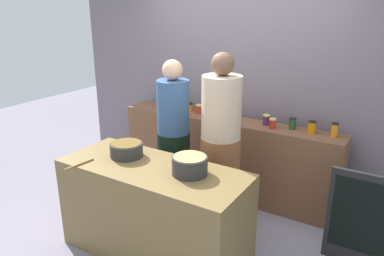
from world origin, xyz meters
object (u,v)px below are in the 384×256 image
object	(u,v)px
wooden_spoon	(79,164)
chalkboard_sign	(362,221)
preserve_jar_1	(177,106)
cooking_pot_left	(126,150)
preserve_jar_0	(165,105)
preserve_jar_8	(335,130)
cooking_pot_center	(190,165)
preserve_jar_2	(189,107)
preserve_jar_7	(312,127)
cook_with_tongs	(174,146)
preserve_jar_6	(292,124)
preserve_jar_3	(199,109)
preserve_jar_5	(273,124)
cook_in_cap	(220,154)
preserve_jar_4	(266,120)

from	to	relation	value
wooden_spoon	chalkboard_sign	size ratio (longest dim) A/B	0.33
preserve_jar_1	cooking_pot_left	size ratio (longest dim) A/B	0.39
preserve_jar_0	preserve_jar_8	xyz separation A→B (m)	(2.06, 0.07, 0.02)
preserve_jar_1	cooking_pot_center	world-z (taller)	preserve_jar_1
preserve_jar_2	preserve_jar_7	distance (m)	1.52
cook_with_tongs	preserve_jar_7	bearing A→B (deg)	28.63
preserve_jar_6	cooking_pot_center	bearing A→B (deg)	-106.74
preserve_jar_3	preserve_jar_8	bearing A→B (deg)	0.33
preserve_jar_5	cooking_pot_center	bearing A→B (deg)	-100.21
preserve_jar_7	preserve_jar_1	bearing A→B (deg)	-179.49
cooking_pot_center	cook_in_cap	distance (m)	0.67
cooking_pot_left	cook_in_cap	world-z (taller)	cook_in_cap
preserve_jar_3	cooking_pot_left	distance (m)	1.38
preserve_jar_1	cook_with_tongs	world-z (taller)	cook_with_tongs
preserve_jar_6	cook_with_tongs	size ratio (longest dim) A/B	0.07
cook_in_cap	preserve_jar_5	bearing A→B (deg)	65.96
preserve_jar_6	cook_in_cap	distance (m)	0.90
preserve_jar_7	wooden_spoon	bearing A→B (deg)	-131.52
preserve_jar_2	cook_with_tongs	xyz separation A→B (m)	(0.25, -0.71, -0.23)
preserve_jar_0	preserve_jar_4	distance (m)	1.34
cooking_pot_center	preserve_jar_8	bearing A→B (deg)	58.57
preserve_jar_1	preserve_jar_5	size ratio (longest dim) A/B	1.04
preserve_jar_1	cook_with_tongs	bearing A→B (deg)	-58.73
preserve_jar_0	wooden_spoon	distance (m)	1.71
cooking_pot_left	chalkboard_sign	bearing A→B (deg)	20.69
preserve_jar_2	preserve_jar_7	size ratio (longest dim) A/B	0.84
cook_with_tongs	preserve_jar_2	bearing A→B (deg)	109.31
preserve_jar_1	cook_with_tongs	size ratio (longest dim) A/B	0.07
preserve_jar_0	preserve_jar_5	xyz separation A→B (m)	(1.44, -0.02, 0.01)
preserve_jar_1	preserve_jar_4	xyz separation A→B (m)	(1.18, 0.02, 0.00)
preserve_jar_2	cooking_pot_center	world-z (taller)	preserve_jar_2
cooking_pot_left	wooden_spoon	xyz separation A→B (m)	(-0.22, -0.37, -0.06)
preserve_jar_1	preserve_jar_2	xyz separation A→B (m)	(0.16, 0.03, -0.00)
preserve_jar_4	preserve_jar_5	world-z (taller)	preserve_jar_4
preserve_jar_4	chalkboard_sign	world-z (taller)	preserve_jar_4
cooking_pot_center	chalkboard_sign	distance (m)	1.56
preserve_jar_4	cooking_pot_left	xyz separation A→B (m)	(-0.83, -1.38, -0.06)
cooking_pot_center	chalkboard_sign	xyz separation A→B (m)	(1.27, 0.75, -0.51)
preserve_jar_3	preserve_jar_4	world-z (taller)	preserve_jar_4
preserve_jar_7	cooking_pot_center	world-z (taller)	preserve_jar_7
preserve_jar_0	preserve_jar_2	world-z (taller)	preserve_jar_2
preserve_jar_5	cooking_pot_center	distance (m)	1.32
preserve_jar_6	cook_with_tongs	bearing A→B (deg)	-146.28
preserve_jar_1	preserve_jar_3	world-z (taller)	preserve_jar_1
preserve_jar_3	preserve_jar_0	bearing A→B (deg)	-172.51
preserve_jar_7	chalkboard_sign	bearing A→B (deg)	-44.16
preserve_jar_7	preserve_jar_3	bearing A→B (deg)	179.86
cooking_pot_center	wooden_spoon	distance (m)	0.99
preserve_jar_3	preserve_jar_5	size ratio (longest dim) A/B	0.99
preserve_jar_2	chalkboard_sign	distance (m)	2.32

